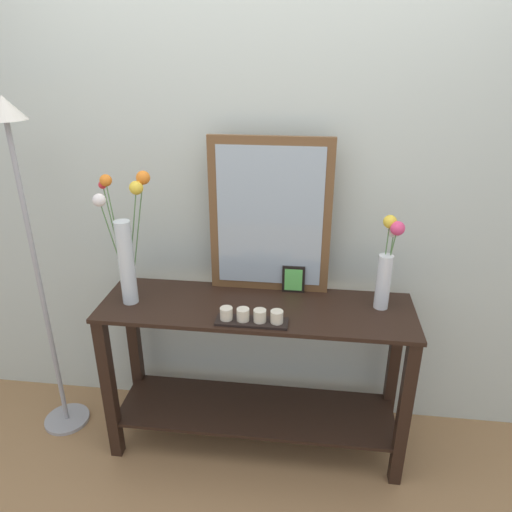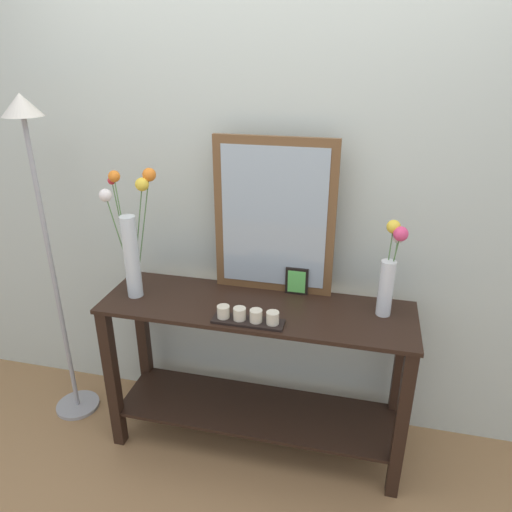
# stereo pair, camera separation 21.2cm
# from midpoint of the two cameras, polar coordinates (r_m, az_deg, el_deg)

# --- Properties ---
(ground_plane) EXTENTS (7.00, 6.00, 0.02)m
(ground_plane) POSITION_cam_midpoint_polar(r_m,az_deg,el_deg) (2.75, 2.38, -21.19)
(ground_plane) COLOR #997047
(wall_back) EXTENTS (6.40, 0.08, 2.70)m
(wall_back) POSITION_cam_midpoint_polar(r_m,az_deg,el_deg) (2.35, 4.55, 9.42)
(wall_back) COLOR beige
(wall_back) RESTS_ON ground
(console_table) EXTENTS (1.47, 0.43, 0.82)m
(console_table) POSITION_cam_midpoint_polar(r_m,az_deg,el_deg) (2.42, 2.58, -12.67)
(console_table) COLOR black
(console_table) RESTS_ON ground
(mirror_leaning) EXTENTS (0.58, 0.03, 0.75)m
(mirror_leaning) POSITION_cam_midpoint_polar(r_m,az_deg,el_deg) (2.24, 4.88, 4.52)
(mirror_leaning) COLOR brown
(mirror_leaning) RESTS_ON console_table
(tall_vase_left) EXTENTS (0.24, 0.18, 0.61)m
(tall_vase_left) POSITION_cam_midpoint_polar(r_m,az_deg,el_deg) (2.27, -12.13, 2.21)
(tall_vase_left) COLOR silver
(tall_vase_left) RESTS_ON console_table
(vase_right) EXTENTS (0.10, 0.12, 0.44)m
(vase_right) POSITION_cam_midpoint_polar(r_m,az_deg,el_deg) (2.19, 18.42, -1.45)
(vase_right) COLOR silver
(vase_right) RESTS_ON console_table
(candle_tray) EXTENTS (0.32, 0.09, 0.07)m
(candle_tray) POSITION_cam_midpoint_polar(r_m,az_deg,el_deg) (2.10, 1.93, -7.36)
(candle_tray) COLOR black
(candle_tray) RESTS_ON console_table
(picture_frame_small) EXTENTS (0.11, 0.01, 0.14)m
(picture_frame_small) POSITION_cam_midpoint_polar(r_m,az_deg,el_deg) (2.33, 7.49, -3.07)
(picture_frame_small) COLOR black
(picture_frame_small) RESTS_ON console_table
(floor_lamp) EXTENTS (0.24, 0.24, 1.74)m
(floor_lamp) POSITION_cam_midpoint_polar(r_m,az_deg,el_deg) (2.50, -21.99, 4.50)
(floor_lamp) COLOR #9E9EA3
(floor_lamp) RESTS_ON ground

